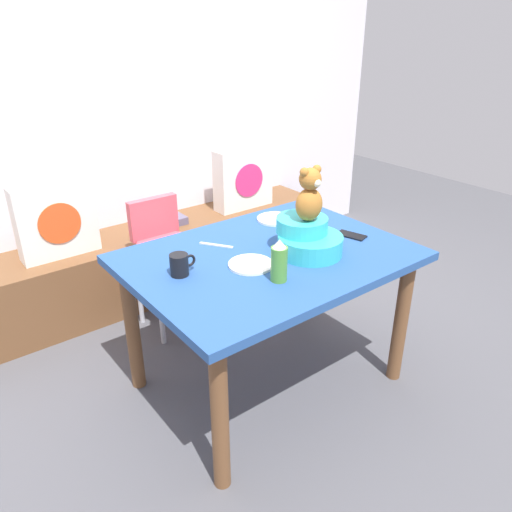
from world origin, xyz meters
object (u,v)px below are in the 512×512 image
(dinner_plate_near, at_px, (251,264))
(dinner_plate_far, at_px, (275,219))
(pillow_floral_right, at_px, (243,178))
(cell_phone, at_px, (351,235))
(infant_seat_teal, at_px, (307,238))
(book_stack, at_px, (171,221))
(dining_table, at_px, (269,273))
(pillow_floral_left, at_px, (56,220))
(ketchup_bottle, at_px, (279,261))
(highchair, at_px, (166,248))
(teddy_bear, at_px, (310,195))
(coffee_mug, at_px, (180,265))

(dinner_plate_near, height_order, dinner_plate_far, same)
(pillow_floral_right, height_order, cell_phone, pillow_floral_right)
(dinner_plate_far, bearing_deg, infant_seat_teal, -109.92)
(dinner_plate_near, bearing_deg, book_stack, 77.56)
(dining_table, xyz_separation_m, dinner_plate_far, (0.30, 0.31, 0.11))
(dining_table, xyz_separation_m, cell_phone, (0.46, -0.09, 0.11))
(dinner_plate_near, bearing_deg, dinner_plate_far, 39.05)
(pillow_floral_left, height_order, ketchup_bottle, ketchup_bottle)
(dinner_plate_near, height_order, cell_phone, dinner_plate_near)
(book_stack, relative_size, infant_seat_teal, 0.61)
(pillow_floral_left, height_order, dining_table, pillow_floral_left)
(dining_table, relative_size, dinner_plate_near, 6.41)
(pillow_floral_left, bearing_deg, ketchup_bottle, -71.63)
(dining_table, height_order, cell_phone, cell_phone)
(pillow_floral_right, height_order, book_stack, pillow_floral_right)
(book_stack, bearing_deg, dinner_plate_far, -80.18)
(pillow_floral_right, bearing_deg, dining_table, -121.53)
(pillow_floral_left, distance_m, cell_phone, 1.68)
(infant_seat_teal, distance_m, cell_phone, 0.31)
(dinner_plate_near, bearing_deg, highchair, 89.35)
(highchair, xyz_separation_m, cell_phone, (0.59, -0.88, 0.22))
(cell_phone, bearing_deg, dinner_plate_near, 159.54)
(highchair, bearing_deg, cell_phone, -56.20)
(pillow_floral_right, height_order, dining_table, pillow_floral_right)
(teddy_bear, bearing_deg, coffee_mug, 164.14)
(ketchup_bottle, bearing_deg, dinner_plate_near, 93.66)
(pillow_floral_left, height_order, cell_phone, pillow_floral_left)
(cell_phone, bearing_deg, pillow_floral_left, 113.27)
(pillow_floral_left, distance_m, dinner_plate_near, 1.33)
(pillow_floral_left, distance_m, dinner_plate_far, 1.27)
(pillow_floral_right, distance_m, dinner_plate_near, 1.53)
(infant_seat_teal, xyz_separation_m, cell_phone, (0.31, 0.00, -0.07))
(cell_phone, bearing_deg, highchair, 107.75)
(book_stack, bearing_deg, dinner_plate_near, -102.44)
(teddy_bear, distance_m, dinner_plate_far, 0.51)
(coffee_mug, distance_m, dinner_plate_near, 0.31)
(infant_seat_teal, height_order, dinner_plate_far, infant_seat_teal)
(pillow_floral_left, bearing_deg, coffee_mug, -81.21)
(infant_seat_teal, bearing_deg, dining_table, 148.15)
(book_stack, height_order, infant_seat_teal, infant_seat_teal)
(highchair, bearing_deg, dinner_plate_far, -48.11)
(book_stack, relative_size, ketchup_bottle, 1.08)
(pillow_floral_right, xyz_separation_m, dinner_plate_near, (-0.88, -1.25, 0.07))
(pillow_floral_left, xyz_separation_m, cell_phone, (1.06, -1.30, 0.06))
(infant_seat_teal, xyz_separation_m, ketchup_bottle, (-0.28, -0.13, 0.02))
(pillow_floral_left, relative_size, pillow_floral_right, 1.00)
(infant_seat_teal, relative_size, teddy_bear, 1.32)
(infant_seat_teal, relative_size, dinner_plate_far, 1.65)
(teddy_bear, height_order, dinner_plate_near, teddy_bear)
(cell_phone, bearing_deg, pillow_floral_right, 61.68)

